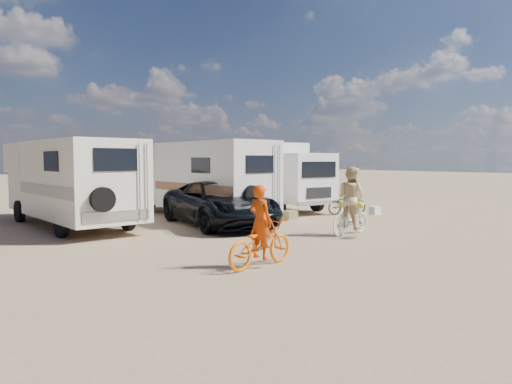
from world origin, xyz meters
TOP-DOWN VIEW (x-y plane):
  - ground at (0.00, 0.00)m, footprint 140.00×140.00m
  - rv_main at (-0.25, 6.65)m, footprint 2.67×7.77m
  - rv_left at (-5.16, 6.77)m, footprint 2.92×7.62m
  - box_truck at (3.86, 7.14)m, footprint 2.70×6.84m
  - dark_suv at (-0.98, 3.85)m, footprint 3.22×5.76m
  - bike_man at (-3.54, -1.94)m, footprint 1.96×1.00m
  - bike_woman at (1.19, -0.17)m, footprint 1.73×0.63m
  - rider_man at (-3.54, -1.94)m, footprint 0.48×0.63m
  - rider_woman at (1.19, -0.17)m, footprint 0.79×0.97m
  - bike_parked at (4.99, 3.49)m, footprint 1.84×1.10m
  - cooler at (-0.10, 2.88)m, footprint 0.56×0.44m
  - crate at (2.09, 3.66)m, footprint 0.47×0.47m

SIDE VIEW (x-z plane):
  - ground at x=0.00m, z-range 0.00..0.00m
  - crate at x=2.09m, z-range 0.00..0.32m
  - cooler at x=-0.10m, z-range 0.00..0.42m
  - bike_parked at x=4.99m, z-range 0.00..0.91m
  - bike_man at x=-3.54m, z-range 0.00..0.98m
  - bike_woman at x=1.19m, z-range 0.00..1.02m
  - dark_suv at x=-0.98m, z-range 0.00..1.52m
  - rider_man at x=-3.54m, z-range 0.00..1.56m
  - rider_woman at x=1.19m, z-range 0.00..1.88m
  - rv_left at x=-5.16m, z-range 0.00..2.87m
  - rv_main at x=-0.25m, z-range 0.00..2.94m
  - box_truck at x=3.86m, z-range 0.00..3.01m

